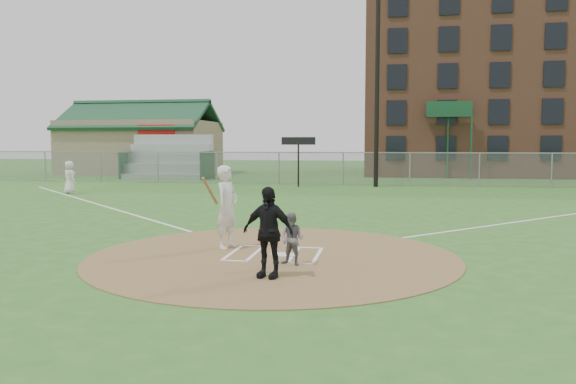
% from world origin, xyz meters
% --- Properties ---
extents(ground, '(140.00, 140.00, 0.00)m').
position_xyz_m(ground, '(0.00, 0.00, 0.00)').
color(ground, '#2D6221').
rests_on(ground, ground).
extents(dirt_circle, '(8.40, 8.40, 0.02)m').
position_xyz_m(dirt_circle, '(0.00, 0.00, 0.01)').
color(dirt_circle, olive).
rests_on(dirt_circle, ground).
extents(home_plate, '(0.62, 0.62, 0.03)m').
position_xyz_m(home_plate, '(0.21, 0.01, 0.04)').
color(home_plate, silver).
rests_on(home_plate, dirt_circle).
extents(foul_line_first, '(17.04, 17.04, 0.01)m').
position_xyz_m(foul_line_first, '(9.00, 9.00, 0.01)').
color(foul_line_first, white).
rests_on(foul_line_first, ground).
extents(foul_line_third, '(17.04, 17.04, 0.01)m').
position_xyz_m(foul_line_third, '(-9.00, 9.00, 0.01)').
color(foul_line_third, white).
rests_on(foul_line_third, ground).
extents(catcher, '(0.65, 0.58, 1.11)m').
position_xyz_m(catcher, '(0.59, -0.93, 0.57)').
color(catcher, slate).
rests_on(catcher, dirt_circle).
extents(umpire, '(1.09, 0.64, 1.74)m').
position_xyz_m(umpire, '(0.31, -2.06, 0.89)').
color(umpire, black).
rests_on(umpire, dirt_circle).
extents(ondeck_player, '(0.97, 0.89, 1.67)m').
position_xyz_m(ondeck_player, '(-13.29, 13.76, 0.84)').
color(ondeck_player, silver).
rests_on(ondeck_player, ground).
extents(batters_boxes, '(2.08, 1.88, 0.01)m').
position_xyz_m(batters_boxes, '(0.00, 0.15, 0.03)').
color(batters_boxes, white).
rests_on(batters_boxes, dirt_circle).
extents(batter_at_plate, '(0.76, 1.12, 2.02)m').
position_xyz_m(batter_at_plate, '(-1.28, 0.70, 1.03)').
color(batter_at_plate, silver).
rests_on(batter_at_plate, dirt_circle).
extents(outfield_fence, '(56.08, 0.08, 2.03)m').
position_xyz_m(outfield_fence, '(0.00, 22.00, 1.02)').
color(outfield_fence, slate).
rests_on(outfield_fence, ground).
extents(bleachers, '(6.08, 3.20, 3.20)m').
position_xyz_m(bleachers, '(-13.00, 26.20, 1.59)').
color(bleachers, '#B7BABF').
rests_on(bleachers, ground).
extents(clubhouse, '(12.20, 8.71, 6.23)m').
position_xyz_m(clubhouse, '(-18.00, 32.99, 2.39)').
color(clubhouse, gray).
rests_on(clubhouse, ground).
extents(brick_warehouse, '(30.00, 17.17, 15.00)m').
position_xyz_m(brick_warehouse, '(16.00, 37.96, 7.50)').
color(brick_warehouse, brown).
rests_on(brick_warehouse, ground).
extents(light_pole, '(1.20, 0.30, 12.22)m').
position_xyz_m(light_pole, '(2.00, 21.00, 6.61)').
color(light_pole, black).
rests_on(light_pole, ground).
extents(scoreboard_sign, '(2.00, 0.10, 2.93)m').
position_xyz_m(scoreboard_sign, '(-2.50, 20.20, 2.39)').
color(scoreboard_sign, black).
rests_on(scoreboard_sign, ground).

